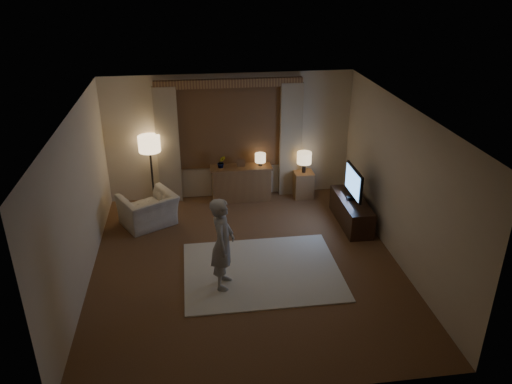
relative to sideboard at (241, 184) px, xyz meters
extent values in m
cube|color=brown|center=(-0.20, -2.50, -0.36)|extent=(5.00, 5.50, 0.02)
cube|color=silver|center=(-0.20, -2.50, 2.26)|extent=(5.00, 5.50, 0.02)
cube|color=beige|center=(-0.20, 0.26, 0.95)|extent=(5.00, 0.02, 2.60)
cube|color=beige|center=(-0.20, -5.26, 0.95)|extent=(5.00, 0.02, 2.60)
cube|color=beige|center=(-2.71, -2.50, 0.95)|extent=(0.02, 5.50, 2.60)
cube|color=beige|center=(2.31, -2.50, 0.95)|extent=(0.02, 5.50, 2.60)
cube|color=black|center=(-0.20, 0.23, 1.20)|extent=(2.00, 0.01, 1.70)
cube|color=brown|center=(-0.20, 0.22, 1.20)|extent=(2.08, 0.04, 1.78)
cube|color=tan|center=(-1.45, 0.15, 0.85)|extent=(0.45, 0.12, 2.40)
cube|color=tan|center=(1.05, 0.15, 0.85)|extent=(0.45, 0.12, 2.40)
cube|color=brown|center=(-0.20, 0.17, 2.07)|extent=(2.90, 0.14, 0.16)
cube|color=beige|center=(0.03, -2.73, -0.34)|extent=(2.50, 2.00, 0.02)
cube|color=brown|center=(0.00, 0.00, 0.00)|extent=(1.20, 0.40, 0.70)
cube|color=brown|center=(0.00, 0.00, 0.45)|extent=(0.16, 0.02, 0.20)
imported|color=#999999|center=(-0.40, 0.00, 0.50)|extent=(0.16, 0.13, 0.30)
cylinder|color=black|center=(0.40, 0.00, 0.41)|extent=(0.08, 0.08, 0.12)
cylinder|color=#EAC48C|center=(0.40, 0.00, 0.56)|extent=(0.22, 0.22, 0.18)
cylinder|color=black|center=(-1.80, 0.00, -0.34)|extent=(0.31, 0.31, 0.03)
cylinder|color=black|center=(-1.80, 0.00, 0.24)|extent=(0.04, 0.04, 1.17)
cylinder|color=#EAC48C|center=(-1.80, 0.00, 0.97)|extent=(0.43, 0.43, 0.31)
imported|color=beige|center=(-1.86, -0.88, -0.04)|extent=(1.23, 1.19, 0.62)
cube|color=brown|center=(1.31, -0.05, -0.07)|extent=(0.40, 0.40, 0.56)
cylinder|color=black|center=(1.31, -0.05, 0.31)|extent=(0.08, 0.08, 0.20)
cylinder|color=#EAC48C|center=(1.31, -0.05, 0.53)|extent=(0.30, 0.30, 0.24)
cube|color=black|center=(1.95, -1.34, -0.10)|extent=(0.45, 1.40, 0.50)
cube|color=black|center=(1.95, -1.34, 0.18)|extent=(0.21, 0.10, 0.06)
cube|color=black|center=(1.95, -1.34, 0.51)|extent=(0.05, 0.86, 0.53)
cube|color=#5190DE|center=(1.92, -1.34, 0.51)|extent=(0.00, 0.80, 0.47)
imported|color=gray|center=(-0.61, -3.03, 0.40)|extent=(0.46, 0.60, 1.47)
camera|label=1|loc=(-0.99, -9.43, 4.22)|focal=35.00mm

